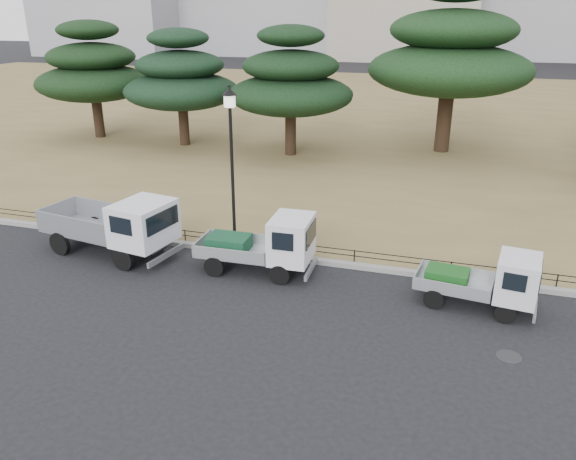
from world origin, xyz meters
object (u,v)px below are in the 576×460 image
(tarp_pile, at_px, (76,215))
(truck_large, at_px, (115,223))
(street_lamp, at_px, (231,142))
(truck_kei_rear, at_px, (486,281))
(truck_kei_front, at_px, (264,244))

(tarp_pile, bearing_deg, truck_large, -31.38)
(truck_large, relative_size, street_lamp, 0.92)
(truck_kei_rear, bearing_deg, truck_kei_front, -175.91)
(truck_kei_front, height_order, truck_kei_rear, truck_kei_front)
(truck_large, relative_size, tarp_pile, 3.72)
(truck_kei_front, xyz_separation_m, truck_kei_rear, (6.55, -0.39, -0.12))
(truck_kei_front, relative_size, street_lamp, 0.68)
(truck_large, distance_m, tarp_pile, 3.46)
(truck_large, bearing_deg, truck_kei_front, 11.36)
(truck_large, xyz_separation_m, truck_kei_front, (5.18, 0.19, -0.18))
(truck_kei_front, height_order, street_lamp, street_lamp)
(truck_kei_rear, height_order, street_lamp, street_lamp)
(truck_kei_front, relative_size, truck_kei_rear, 1.10)
(truck_kei_front, relative_size, tarp_pile, 2.77)
(truck_kei_rear, distance_m, tarp_pile, 14.76)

